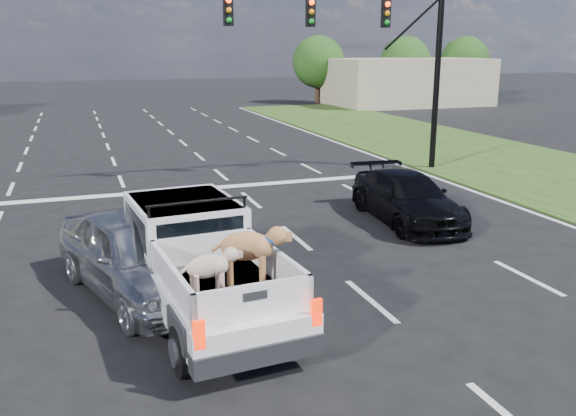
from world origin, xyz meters
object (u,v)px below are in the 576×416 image
object	(u,v)px
silver_sedan	(137,254)
black_coupe	(406,198)
traffic_signal	(380,40)
pickup_truck	(201,259)

from	to	relation	value
silver_sedan	black_coupe	world-z (taller)	silver_sedan
traffic_signal	black_coupe	distance (m)	7.64
pickup_truck	silver_sedan	xyz separation A→B (m)	(-0.99, 1.05, -0.14)
traffic_signal	silver_sedan	size ratio (longest dim) A/B	1.99
traffic_signal	pickup_truck	size ratio (longest dim) A/B	1.68
traffic_signal	black_coupe	size ratio (longest dim) A/B	2.06
black_coupe	traffic_signal	bearing A→B (deg)	74.06
traffic_signal	pickup_truck	xyz separation A→B (m)	(-8.41, -9.81, -3.81)
pickup_truck	silver_sedan	distance (m)	1.45
traffic_signal	pickup_truck	distance (m)	13.47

